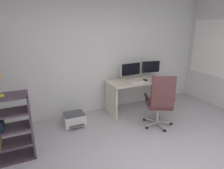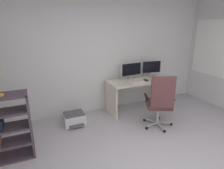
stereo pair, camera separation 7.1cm
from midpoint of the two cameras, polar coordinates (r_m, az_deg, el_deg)
wall_back at (r=4.65m, az=-2.94°, el=8.43°), size 5.56×0.10×2.67m
window_pane at (r=5.62m, az=28.49°, el=9.32°), size 0.01×1.23×1.31m
window_frame at (r=5.62m, az=28.45°, el=9.32°), size 0.02×1.31×1.39m
desk at (r=4.78m, az=7.75°, el=-1.16°), size 1.41×0.66×0.76m
monitor_main at (r=4.70m, az=6.10°, el=4.31°), size 0.56×0.18×0.42m
monitor_secondary at (r=5.01m, az=11.96°, el=4.85°), size 0.47×0.18×0.41m
keyboard at (r=4.58m, az=8.09°, el=0.82°), size 0.34×0.13×0.02m
computer_mouse at (r=4.70m, az=10.36°, el=1.23°), size 0.08×0.11×0.03m
office_chair at (r=3.97m, az=14.47°, el=-4.58°), size 0.66×0.71×1.15m
printer at (r=4.27m, az=-10.56°, el=-9.86°), size 0.44×0.44×0.26m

